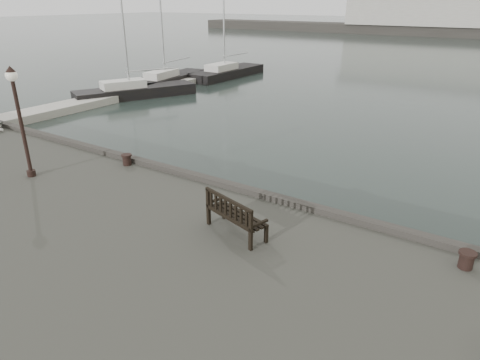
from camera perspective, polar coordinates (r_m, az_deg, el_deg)
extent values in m
plane|color=black|center=(13.63, 3.35, -8.04)|extent=(400.00, 400.00, 0.00)
cube|color=#BDB8AF|center=(33.43, -18.28, 10.10)|extent=(2.00, 24.00, 0.50)
cube|color=#BDB8AF|center=(103.09, 27.72, 19.91)|extent=(46.00, 9.00, 8.00)
cube|color=black|center=(10.65, -0.49, -4.81)|extent=(1.86, 1.07, 0.04)
cube|color=black|center=(10.39, -1.59, -3.95)|extent=(1.71, 0.55, 0.53)
cube|color=black|center=(10.77, -0.49, -5.95)|extent=(1.73, 0.95, 0.48)
cylinder|color=black|center=(15.73, -14.85, 2.64)|extent=(0.49, 0.49, 0.39)
cylinder|color=black|center=(10.69, 27.95, -9.40)|extent=(0.41, 0.41, 0.40)
cylinder|color=black|center=(15.44, -27.02, 6.01)|extent=(0.12, 0.12, 3.21)
cylinder|color=black|center=(15.88, -26.06, 0.83)|extent=(0.28, 0.28, 0.20)
sphere|color=silver|center=(15.10, -28.18, 12.18)|extent=(0.36, 0.36, 0.36)
cone|color=black|center=(15.08, -28.33, 12.92)|extent=(0.30, 0.30, 0.18)
cube|color=black|center=(39.52, -9.48, 12.53)|extent=(3.62, 10.02, 1.40)
cube|color=beige|center=(39.36, -9.57, 13.96)|extent=(1.92, 3.61, 0.60)
cylinder|color=#B2B5B7|center=(38.92, -10.14, 21.97)|extent=(0.16, 0.16, 11.59)
cube|color=black|center=(34.82, -13.66, 10.82)|extent=(5.91, 9.30, 1.40)
cube|color=beige|center=(34.64, -13.82, 12.44)|extent=(2.69, 3.55, 0.60)
cylinder|color=#B2B5B7|center=(34.14, -14.69, 21.09)|extent=(0.16, 0.16, 11.08)
cube|color=black|center=(43.28, -1.68, 13.70)|extent=(2.62, 9.48, 1.40)
cube|color=beige|center=(43.13, -1.70, 15.01)|extent=(1.70, 3.32, 0.60)
cylinder|color=#B2B5B7|center=(42.73, -1.78, 21.60)|extent=(0.16, 0.16, 10.50)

